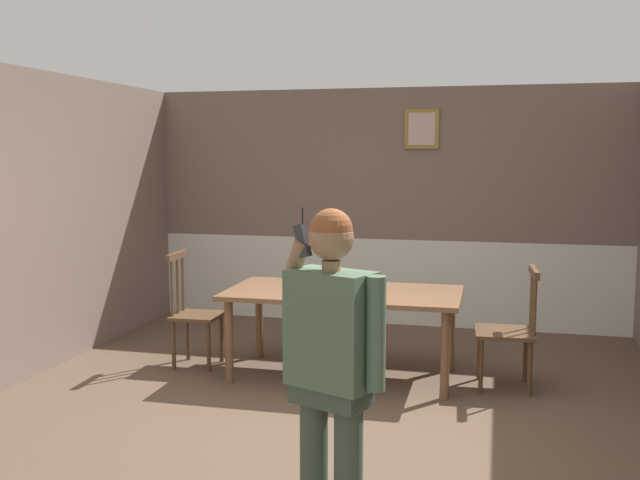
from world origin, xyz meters
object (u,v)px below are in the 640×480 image
dining_table (344,299)px  chair_near_window (193,312)px  person_figure (332,355)px  chair_by_doorway (510,330)px

dining_table → chair_near_window: bearing=-179.5°
dining_table → person_figure: 2.72m
dining_table → chair_by_doorway: bearing=0.5°
chair_near_window → person_figure: (1.89, -2.65, 0.46)m
chair_near_window → person_figure: size_ratio=0.62×
chair_near_window → chair_by_doorway: size_ratio=1.03×
person_figure → chair_by_doorway: bearing=-85.7°
dining_table → person_figure: bearing=-79.2°
dining_table → chair_by_doorway: (1.38, 0.01, -0.19)m
dining_table → person_figure: (0.51, -2.66, 0.28)m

